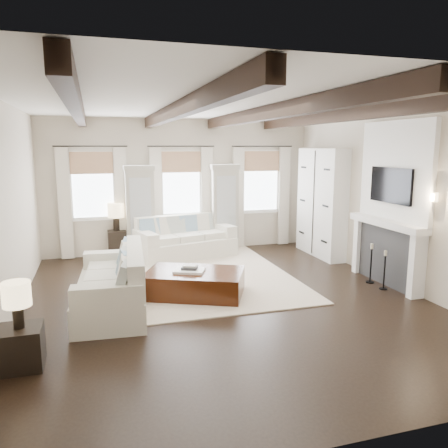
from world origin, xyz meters
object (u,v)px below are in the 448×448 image
object	(u,v)px
sofa_left	(115,285)
side_table_back	(117,243)
sofa_back	(184,240)
ottoman	(195,283)
side_table_front	(21,347)

from	to	relation	value
sofa_left	side_table_back	bearing A→B (deg)	86.52
sofa_back	side_table_back	size ratio (longest dim) A/B	3.89
ottoman	side_table_back	distance (m)	3.39
side_table_front	side_table_back	xyz separation A→B (m)	(1.36, 5.06, 0.07)
sofa_back	ottoman	xyz separation A→B (m)	(-0.38, -2.72, -0.18)
ottoman	side_table_front	bearing A→B (deg)	-118.54
sofa_left	ottoman	size ratio (longest dim) A/B	1.42
sofa_back	side_table_back	bearing A→B (deg)	162.52
sofa_left	side_table_front	bearing A→B (deg)	-125.70
sofa_left	sofa_back	bearing A→B (deg)	60.12
sofa_left	side_table_front	distance (m)	1.98
ottoman	side_table_back	size ratio (longest dim) A/B	2.65
side_table_back	sofa_left	bearing A→B (deg)	-93.48
side_table_back	side_table_front	bearing A→B (deg)	-105.08
sofa_back	ottoman	bearing A→B (deg)	-97.91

